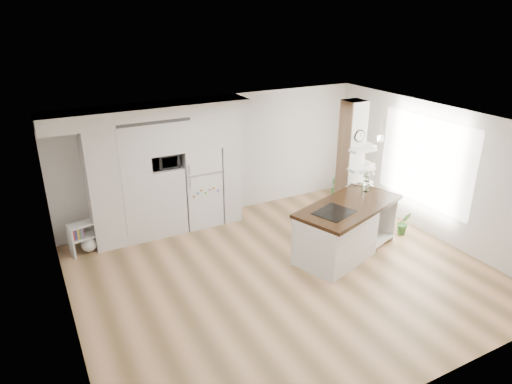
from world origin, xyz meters
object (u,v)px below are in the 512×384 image
(refrigerator, at_px, (200,186))
(kitchen_island, at_px, (340,232))
(bookshelf, at_px, (86,239))
(floor_plant_a, at_px, (404,223))

(refrigerator, bearing_deg, kitchen_island, -55.91)
(bookshelf, bearing_deg, refrigerator, -7.50)
(kitchen_island, xyz_separation_m, bookshelf, (-4.21, 2.42, -0.24))
(floor_plant_a, bearing_deg, kitchen_island, -176.64)
(refrigerator, height_order, floor_plant_a, refrigerator)
(kitchen_island, relative_size, bookshelf, 3.92)
(bookshelf, bearing_deg, kitchen_island, -41.54)
(kitchen_island, bearing_deg, floor_plant_a, -15.56)
(bookshelf, bearing_deg, floor_plant_a, -32.84)
(refrigerator, xyz_separation_m, floor_plant_a, (3.52, -2.49, -0.62))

